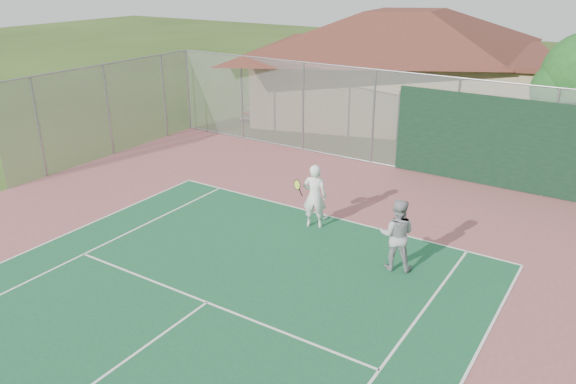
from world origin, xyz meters
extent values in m
cylinder|color=gray|center=(-10.00, 17.00, 1.75)|extent=(0.08, 0.08, 3.50)
cylinder|color=gray|center=(-7.00, 17.00, 1.75)|extent=(0.08, 0.08, 3.50)
cylinder|color=gray|center=(-4.00, 17.00, 1.75)|extent=(0.08, 0.08, 3.50)
cylinder|color=gray|center=(-1.00, 17.00, 1.75)|extent=(0.08, 0.08, 3.50)
cylinder|color=gray|center=(2.00, 17.00, 1.75)|extent=(0.08, 0.08, 3.50)
cylinder|color=gray|center=(5.00, 17.00, 1.75)|extent=(0.08, 0.08, 3.50)
cylinder|color=gray|center=(0.00, 17.00, 3.50)|extent=(20.00, 0.05, 0.05)
cylinder|color=gray|center=(0.00, 17.00, 0.05)|extent=(20.00, 0.05, 0.05)
cube|color=#999EA0|center=(0.00, 17.00, 1.75)|extent=(20.00, 0.02, 3.50)
cube|color=black|center=(5.00, 16.95, 1.55)|extent=(10.00, 0.04, 3.00)
cylinder|color=gray|center=(-10.00, 15.50, 1.75)|extent=(0.08, 0.08, 3.50)
cylinder|color=gray|center=(-10.00, 12.50, 1.75)|extent=(0.08, 0.08, 3.50)
cylinder|color=gray|center=(-10.00, 9.50, 1.75)|extent=(0.08, 0.08, 3.50)
cube|color=#999EA0|center=(-10.00, 12.50, 1.75)|extent=(0.02, 9.00, 3.50)
cube|color=tan|center=(-2.90, 24.29, 1.57)|extent=(14.41, 11.59, 3.14)
cube|color=brown|center=(-2.90, 24.29, 3.19)|extent=(15.06, 12.24, 0.19)
pyramid|color=brown|center=(-2.90, 24.29, 5.02)|extent=(15.86, 12.75, 1.88)
cube|color=black|center=(-0.81, 20.07, 1.10)|extent=(0.94, 0.06, 2.20)
cube|color=#9D3424|center=(-7.43, 19.93, 0.35)|extent=(2.94, 1.20, 0.05)
cube|color=#B2B5BA|center=(-7.43, 19.68, 0.15)|extent=(2.93, 1.17, 0.04)
cube|color=#9D3424|center=(-7.43, 20.48, 0.70)|extent=(2.94, 1.20, 0.05)
cube|color=#B2B5BA|center=(-7.43, 20.23, 0.50)|extent=(2.93, 1.17, 0.04)
cube|color=#9D3424|center=(-7.43, 21.03, 1.05)|extent=(2.94, 1.20, 0.05)
cube|color=#B2B5BA|center=(-7.43, 20.78, 0.85)|extent=(2.93, 1.17, 0.04)
cube|color=#B2B5BA|center=(-8.83, 20.48, 0.55)|extent=(0.62, 1.73, 1.10)
cube|color=#B2B5BA|center=(-6.03, 20.48, 0.55)|extent=(0.62, 1.73, 1.10)
cylinder|color=#3C2815|center=(5.38, 20.15, 1.32)|extent=(0.34, 0.34, 2.65)
sphere|color=#164917|center=(4.62, 19.77, 2.93)|extent=(1.89, 1.89, 1.89)
imported|color=white|center=(0.00, 11.06, 0.92)|extent=(0.78, 0.64, 1.84)
imported|color=#999B9D|center=(2.86, 10.07, 0.90)|extent=(1.04, 0.92, 1.80)
camera|label=1|loc=(7.20, -1.48, 6.89)|focal=35.00mm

